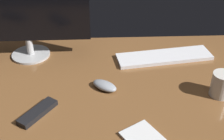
{
  "coord_description": "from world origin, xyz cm",
  "views": [
    {
      "loc": [
        1.17,
        -103.16,
        76.48
      ],
      "look_at": [
        5.48,
        1.12,
        8.0
      ],
      "focal_mm": 48.68,
      "sensor_mm": 36.0,
      "label": 1
    }
  ],
  "objects_px": {
    "keyboard": "(164,57)",
    "computer_mouse": "(105,86)",
    "coffee_mug": "(222,85)",
    "monitor": "(24,10)",
    "notepad": "(144,139)",
    "tv_remote": "(38,112)"
  },
  "relations": [
    {
      "from": "monitor",
      "to": "computer_mouse",
      "type": "height_order",
      "value": "monitor"
    },
    {
      "from": "monitor",
      "to": "computer_mouse",
      "type": "relative_size",
      "value": 5.24
    },
    {
      "from": "keyboard",
      "to": "coffee_mug",
      "type": "distance_m",
      "value": 0.34
    },
    {
      "from": "monitor",
      "to": "tv_remote",
      "type": "height_order",
      "value": "monitor"
    },
    {
      "from": "keyboard",
      "to": "computer_mouse",
      "type": "distance_m",
      "value": 0.37
    },
    {
      "from": "monitor",
      "to": "keyboard",
      "type": "bearing_deg",
      "value": -5.24
    },
    {
      "from": "monitor",
      "to": "coffee_mug",
      "type": "height_order",
      "value": "monitor"
    },
    {
      "from": "tv_remote",
      "to": "coffee_mug",
      "type": "distance_m",
      "value": 0.71
    },
    {
      "from": "coffee_mug",
      "to": "notepad",
      "type": "relative_size",
      "value": 0.72
    },
    {
      "from": "notepad",
      "to": "tv_remote",
      "type": "bearing_deg",
      "value": 159.11
    },
    {
      "from": "monitor",
      "to": "notepad",
      "type": "bearing_deg",
      "value": -50.81
    },
    {
      "from": "coffee_mug",
      "to": "monitor",
      "type": "bearing_deg",
      "value": 156.94
    },
    {
      "from": "monitor",
      "to": "computer_mouse",
      "type": "distance_m",
      "value": 0.5
    },
    {
      "from": "monitor",
      "to": "notepad",
      "type": "xyz_separation_m",
      "value": [
        0.47,
        -0.57,
        -0.23
      ]
    },
    {
      "from": "computer_mouse",
      "to": "coffee_mug",
      "type": "bearing_deg",
      "value": 31.24
    },
    {
      "from": "monitor",
      "to": "computer_mouse",
      "type": "xyz_separation_m",
      "value": [
        0.35,
        -0.28,
        -0.21
      ]
    },
    {
      "from": "computer_mouse",
      "to": "notepad",
      "type": "distance_m",
      "value": 0.31
    },
    {
      "from": "coffee_mug",
      "to": "notepad",
      "type": "xyz_separation_m",
      "value": [
        -0.33,
        -0.23,
        -0.04
      ]
    },
    {
      "from": "keyboard",
      "to": "coffee_mug",
      "type": "xyz_separation_m",
      "value": [
        0.17,
        -0.29,
        0.04
      ]
    },
    {
      "from": "coffee_mug",
      "to": "tv_remote",
      "type": "bearing_deg",
      "value": -172.89
    },
    {
      "from": "monitor",
      "to": "notepad",
      "type": "relative_size",
      "value": 4.23
    },
    {
      "from": "computer_mouse",
      "to": "notepad",
      "type": "height_order",
      "value": "computer_mouse"
    }
  ]
}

